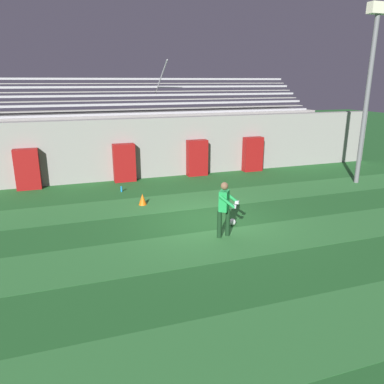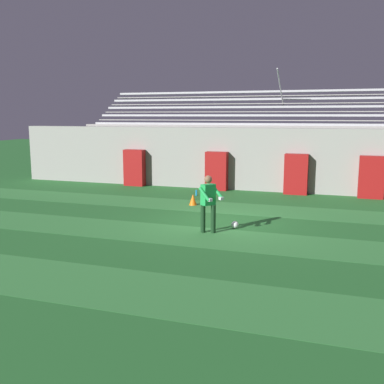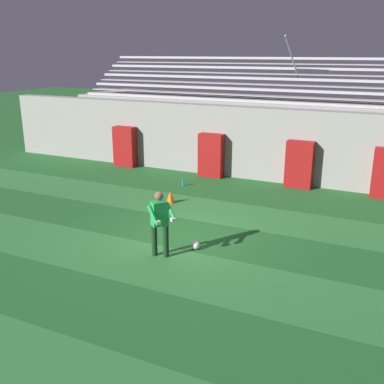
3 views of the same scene
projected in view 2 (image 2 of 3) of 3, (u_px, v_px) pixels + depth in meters
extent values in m
plane|color=#236028|center=(220.00, 222.00, 14.31)|extent=(80.00, 80.00, 0.00)
cube|color=#337A38|center=(141.00, 290.00, 8.70)|extent=(28.00, 2.05, 0.01)
cube|color=#337A38|center=(203.00, 237.00, 12.54)|extent=(28.00, 2.05, 0.01)
cube|color=#337A38|center=(236.00, 208.00, 16.38)|extent=(28.00, 2.05, 0.01)
cube|color=#999691|center=(258.00, 159.00, 20.15)|extent=(24.00, 0.60, 2.80)
cube|color=maroon|center=(217.00, 171.00, 20.28)|extent=(0.98, 0.44, 1.73)
cube|color=maroon|center=(296.00, 174.00, 19.18)|extent=(0.98, 0.44, 1.73)
cube|color=maroon|center=(135.00, 168.00, 21.55)|extent=(0.98, 0.44, 1.73)
cube|color=maroon|center=(371.00, 177.00, 18.24)|extent=(0.98, 0.44, 1.73)
cube|color=#999691|center=(266.00, 154.00, 22.34)|extent=(18.00, 3.90, 2.90)
cube|color=#B7B7BC|center=(261.00, 124.00, 20.59)|extent=(17.10, 0.36, 0.10)
cube|color=#999691|center=(261.00, 129.00, 20.44)|extent=(17.10, 0.60, 0.04)
cube|color=#B7B7BC|center=(264.00, 115.00, 21.18)|extent=(17.10, 0.36, 0.10)
cube|color=#999691|center=(263.00, 120.00, 21.03)|extent=(17.10, 0.60, 0.04)
cube|color=#B7B7BC|center=(267.00, 107.00, 21.77)|extent=(17.10, 0.36, 0.10)
cube|color=#999691|center=(266.00, 112.00, 21.62)|extent=(17.10, 0.60, 0.04)
cube|color=#B7B7BC|center=(269.00, 99.00, 22.35)|extent=(17.10, 0.36, 0.10)
cube|color=#999691|center=(269.00, 104.00, 22.20)|extent=(17.10, 0.60, 0.04)
cube|color=#B7B7BC|center=(272.00, 92.00, 22.94)|extent=(17.10, 0.36, 0.10)
cube|color=#999691|center=(271.00, 96.00, 22.79)|extent=(17.10, 0.60, 0.04)
cylinder|color=#B7B7BC|center=(280.00, 89.00, 21.18)|extent=(0.06, 2.63, 1.65)
cylinder|color=#143319|center=(213.00, 219.00, 12.92)|extent=(0.20, 0.20, 0.82)
cylinder|color=#143319|center=(203.00, 219.00, 12.96)|extent=(0.20, 0.20, 0.82)
cube|color=green|center=(208.00, 195.00, 12.82)|extent=(0.42, 0.45, 0.60)
sphere|color=brown|center=(208.00, 179.00, 12.74)|extent=(0.22, 0.22, 0.22)
cylinder|color=green|center=(218.00, 193.00, 12.83)|extent=(0.44, 0.36, 0.37)
cylinder|color=green|center=(204.00, 194.00, 12.56)|extent=(0.44, 0.36, 0.37)
cube|color=silver|center=(221.00, 198.00, 12.67)|extent=(0.15, 0.15, 0.08)
cube|color=silver|center=(210.00, 200.00, 12.44)|extent=(0.15, 0.15, 0.08)
sphere|color=white|center=(235.00, 225.00, 13.48)|extent=(0.22, 0.22, 0.22)
cone|color=orange|center=(193.00, 200.00, 16.96)|extent=(0.30, 0.30, 0.42)
cylinder|color=#1E8CD8|center=(196.00, 193.00, 18.96)|extent=(0.07, 0.07, 0.24)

